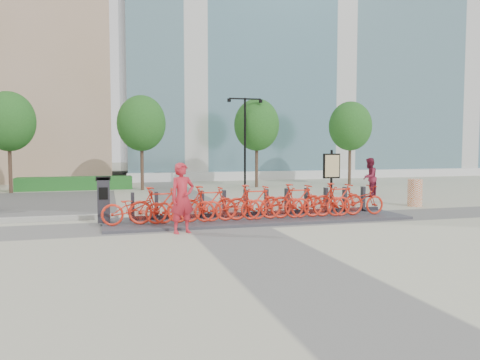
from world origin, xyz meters
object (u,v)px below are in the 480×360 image
object	(u,v)px
bike_0	(134,208)
worker_red	(182,198)
map_sign	(332,168)
construction_barrel	(415,193)
kiosk	(104,200)
pedestrian	(369,177)

from	to	relation	value
bike_0	worker_red	bearing A→B (deg)	-136.36
worker_red	map_sign	world-z (taller)	map_sign
worker_red	map_sign	distance (m)	8.32
construction_barrel	kiosk	bearing A→B (deg)	-173.57
worker_red	construction_barrel	xyz separation A→B (m)	(9.68, 3.26, -0.42)
bike_0	pedestrian	bearing A→B (deg)	-63.05
worker_red	pedestrian	xyz separation A→B (m)	(9.85, 6.87, -0.04)
map_sign	bike_0	bearing A→B (deg)	-157.32
bike_0	map_sign	world-z (taller)	map_sign
bike_0	construction_barrel	xyz separation A→B (m)	(10.87, 2.01, -0.03)
kiosk	bike_0	bearing A→B (deg)	-41.05
kiosk	map_sign	world-z (taller)	map_sign
kiosk	pedestrian	distance (m)	12.88
map_sign	pedestrian	bearing A→B (deg)	34.10
construction_barrel	map_sign	bearing A→B (deg)	152.57
pedestrian	map_sign	xyz separation A→B (m)	(-3.04, -2.13, 0.55)
map_sign	construction_barrel	bearing A→B (deg)	-28.31
worker_red	pedestrian	bearing A→B (deg)	16.00
pedestrian	bike_0	bearing A→B (deg)	-10.31
pedestrian	construction_barrel	world-z (taller)	pedestrian
construction_barrel	worker_red	bearing A→B (deg)	-161.39
kiosk	construction_barrel	size ratio (longest dim) A/B	1.30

